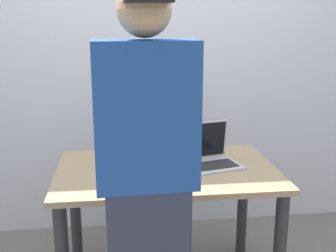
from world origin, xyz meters
The scene contains 7 objects.
desk centered at (0.00, 0.00, 0.64)m, with size 1.25×0.80×0.77m.
laptop centered at (0.26, 0.05, 0.83)m, with size 0.36×0.33×0.24m.
beer_bottle_green centered at (-0.18, 0.15, 0.90)m, with size 0.07×0.07×0.31m.
beer_bottle_amber centered at (-0.05, 0.08, 0.88)m, with size 0.08×0.08×0.29m.
beer_bottle_brown centered at (-0.12, 0.05, 0.89)m, with size 0.07×0.07×0.31m.
person_figure centered at (-0.16, -0.62, 0.92)m, with size 0.42×0.30×1.77m.
back_wall centered at (0.00, 0.90, 1.30)m, with size 6.00×0.10×2.60m, color silver.
Camera 1 is at (-0.27, -2.27, 1.60)m, focal length 45.44 mm.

